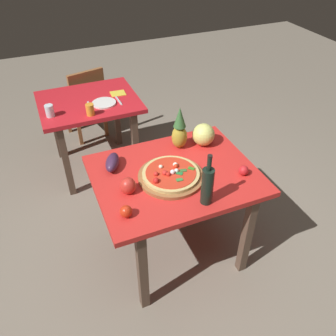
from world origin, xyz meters
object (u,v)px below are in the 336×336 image
background_table (90,112)px  napkin_folded (118,93)px  tomato_by_bottle (244,170)px  dinner_plate (104,103)px  pizza_board (171,177)px  pineapple_left (180,130)px  drinking_glass_water (50,111)px  tomato_at_corner (126,211)px  wine_bottle (207,185)px  melon (203,135)px  drinking_glass_juice (90,110)px  pizza (171,174)px  fork_utensil (89,106)px  eggplant (112,162)px  bell_pepper (128,186)px  display_table (175,184)px  knife_utensil (119,101)px  dining_chair (85,100)px

background_table → napkin_folded: (0.30, 0.02, 0.13)m
tomato_by_bottle → dinner_plate: (-0.63, 1.38, -0.03)m
napkin_folded → pizza_board: bearing=-91.0°
pineapple_left → napkin_folded: bearing=99.7°
drinking_glass_water → napkin_folded: (0.66, 0.20, -0.05)m
drinking_glass_water → background_table: bearing=25.4°
tomato_by_bottle → napkin_folded: (-0.45, 1.53, -0.03)m
pizza_board → tomato_at_corner: (-0.39, -0.23, 0.03)m
wine_bottle → dinner_plate: size_ratio=1.64×
melon → drinking_glass_juice: size_ratio=1.68×
melon → drinking_glass_water: 1.36m
pizza → fork_utensil: bearing=103.3°
melon → eggplant: size_ratio=0.86×
wine_bottle → bell_pepper: (-0.42, 0.27, -0.09)m
bell_pepper → dinner_plate: 1.26m
fork_utensil → drinking_glass_juice: bearing=-91.5°
display_table → background_table: 1.35m
drinking_glass_juice → knife_utensil: (0.30, 0.15, -0.05)m
napkin_folded → dinner_plate: bearing=-139.2°
background_table → pineapple_left: size_ratio=2.72×
knife_utensil → drinking_glass_juice: bearing=-154.0°
knife_utensil → eggplant: bearing=-109.9°
drinking_glass_water → dinner_plate: bearing=5.2°
dining_chair → tomato_at_corner: 2.22m
wine_bottle → pineapple_left: bearing=81.7°
tomato_at_corner → pizza: bearing=30.6°
dining_chair → bell_pepper: 2.02m
knife_utensil → pizza_board: bearing=-90.8°
background_table → wine_bottle: (0.39, -1.65, 0.26)m
wine_bottle → knife_utensil: 1.53m
drinking_glass_water → knife_utensil: size_ratio=0.58×
tomato_at_corner → knife_utensil: size_ratio=0.42×
eggplant → dinner_plate: bearing=79.3°
pizza_board → eggplant: (-0.33, 0.27, 0.03)m
fork_utensil → napkin_folded: fork_utensil is taller
dinner_plate → fork_utensil: 0.14m
background_table → tomato_by_bottle: (0.75, -1.51, 0.16)m
tomato_by_bottle → napkin_folded: bearing=106.4°
pineapple_left → fork_utensil: 1.04m
tomato_by_bottle → napkin_folded: size_ratio=0.50×
pizza_board → fork_utensil: (-0.29, 1.22, -0.01)m
drinking_glass_juice → knife_utensil: bearing=27.3°
eggplant → melon: bearing=1.5°
background_table → eggplant: size_ratio=4.59×
display_table → dining_chair: dining_chair is taller
drinking_glass_juice → drinking_glass_water: drinking_glass_water is taller
bell_pepper → drinking_glass_juice: 1.09m
melon → drinking_glass_juice: 1.05m
napkin_folded → dining_chair: bearing=111.8°
tomato_by_bottle → background_table: bearing=116.4°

